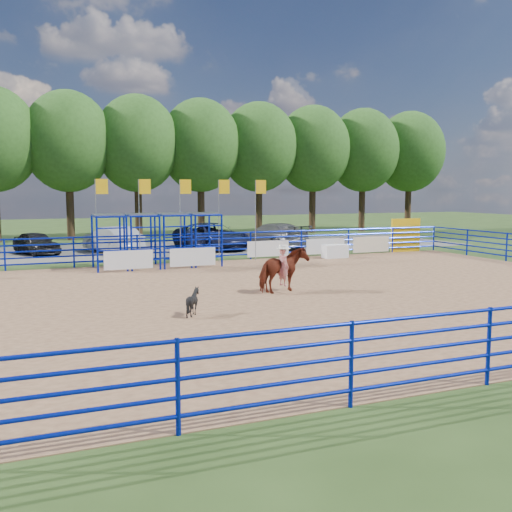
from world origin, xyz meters
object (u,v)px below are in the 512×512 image
object	(u,v)px
car_c	(212,236)
car_b	(113,239)
calf	(193,302)
car_a	(36,243)
car_d	(273,235)
horse_and_rider	(283,268)
announcer_table	(335,251)

from	to	relation	value
car_c	car_b	bearing A→B (deg)	163.16
calf	car_c	bearing A→B (deg)	-32.35
car_b	car_c	xyz separation A→B (m)	(6.06, -0.10, 0.03)
car_a	car_d	world-z (taller)	car_d
horse_and_rider	car_d	size ratio (longest dim) A/B	0.43
calf	car_d	distance (m)	20.08
calf	car_c	size ratio (longest dim) A/B	0.14
car_c	announcer_table	bearing A→B (deg)	-72.36
car_a	car_d	size ratio (longest dim) A/B	0.70
horse_and_rider	car_d	distance (m)	16.04
car_d	horse_and_rider	bearing A→B (deg)	54.97
announcer_table	car_a	xyz separation A→B (m)	(-15.01, 8.08, 0.28)
horse_and_rider	car_a	bearing A→B (deg)	115.86
car_a	car_d	bearing A→B (deg)	-29.42
horse_and_rider	car_c	bearing A→B (deg)	81.87
car_d	car_b	bearing A→B (deg)	-17.83
calf	car_b	size ratio (longest dim) A/B	0.17
horse_and_rider	car_a	size ratio (longest dim) A/B	0.62
announcer_table	car_c	world-z (taller)	car_c
calf	car_d	bearing A→B (deg)	-43.60
announcer_table	calf	bearing A→B (deg)	-135.17
announcer_table	car_b	xyz separation A→B (m)	(-10.81, 7.26, 0.41)
announcer_table	car_d	bearing A→B (deg)	97.89
car_b	announcer_table	bearing A→B (deg)	126.35
car_c	calf	bearing A→B (deg)	-125.04
announcer_table	car_d	size ratio (longest dim) A/B	0.25
announcer_table	calf	xyz separation A→B (m)	(-11.03, -10.97, 0.04)
announcer_table	horse_and_rider	world-z (taller)	horse_and_rider
car_b	car_a	bearing A→B (deg)	-30.86
car_b	car_d	world-z (taller)	car_d
horse_and_rider	car_b	xyz separation A→B (m)	(-3.83, 15.73, -0.11)
calf	car_d	size ratio (longest dim) A/B	0.15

